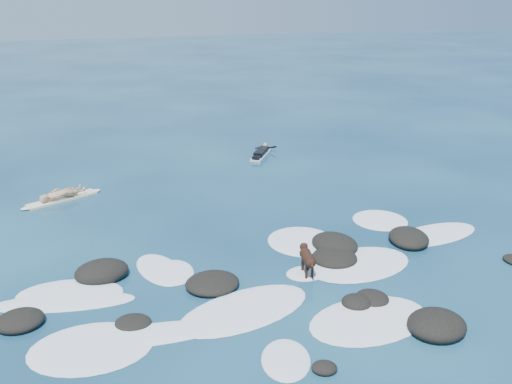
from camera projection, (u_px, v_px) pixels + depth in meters
name	position (u px, v px, depth m)	size (l,w,h in m)	color
ground	(271.00, 273.00, 15.60)	(160.00, 160.00, 0.00)	#0A2642
reef_rocks	(247.00, 301.00, 14.02)	(14.61, 7.16, 0.60)	black
breaking_foam	(262.00, 283.00, 15.05)	(14.75, 8.01, 0.12)	white
standing_surfer_rig	(60.00, 183.00, 20.71)	(2.92, 1.57, 1.76)	beige
paddling_surfer_rig	(261.00, 153.00, 26.45)	(1.73, 2.21, 0.42)	silver
dog	(307.00, 257.00, 15.36)	(0.44, 1.24, 0.79)	black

